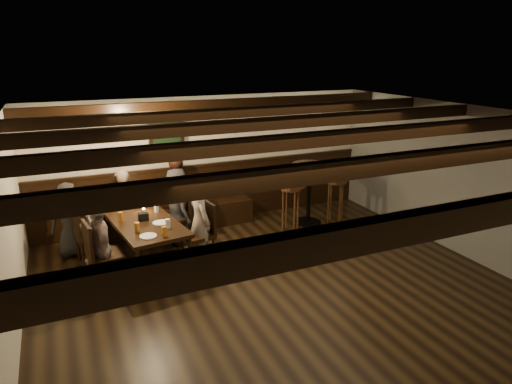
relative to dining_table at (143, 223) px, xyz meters
name	(u,v)px	position (x,y,z in m)	size (l,w,h in m)	color
room	(216,185)	(1.26, 0.16, 0.41)	(7.00, 7.00, 7.00)	black
dining_table	(143,223)	(0.00, 0.00, 0.00)	(1.12, 2.03, 0.72)	black
chair_left_near	(90,246)	(-0.77, 0.35, -0.38)	(0.48, 0.48, 0.93)	black
chair_left_far	(105,267)	(-0.65, -0.54, -0.36)	(0.51, 0.51, 0.99)	black
chair_right_near	(177,227)	(0.65, 0.54, -0.37)	(0.49, 0.49, 0.96)	black
chair_right_far	(199,245)	(0.77, -0.35, -0.36)	(0.50, 0.50, 0.98)	black
person_bench_left	(70,219)	(-1.01, 0.77, -0.06)	(0.59, 0.39, 1.21)	#272729
person_bench_centre	(123,205)	(-0.14, 1.04, -0.02)	(0.47, 0.31, 1.28)	gray
person_bench_right	(176,195)	(0.77, 1.01, 0.05)	(0.69, 0.54, 1.42)	#4C251A
person_left_near	(86,226)	(-0.80, 0.35, -0.05)	(0.80, 0.46, 1.23)	#BDACA0
person_left_far	(100,247)	(-0.68, -0.55, -0.05)	(0.72, 0.30, 1.22)	gray
person_right_near	(177,206)	(0.68, 0.55, 0.00)	(0.65, 0.42, 1.32)	#27272A
person_right_far	(200,220)	(0.80, -0.35, 0.04)	(0.51, 0.34, 1.40)	gray
pint_a	(111,205)	(-0.37, 0.66, 0.13)	(0.07, 0.07, 0.14)	#BF7219
pint_b	(144,201)	(0.16, 0.68, 0.13)	(0.07, 0.07, 0.14)	#BF7219
pint_c	(121,217)	(-0.31, 0.06, 0.13)	(0.07, 0.07, 0.14)	#BF7219
pint_d	(157,208)	(0.27, 0.24, 0.13)	(0.07, 0.07, 0.14)	silver
pint_e	(137,227)	(-0.16, -0.48, 0.13)	(0.07, 0.07, 0.14)	#BF7219
pint_f	(168,224)	(0.27, -0.52, 0.13)	(0.07, 0.07, 0.14)	silver
pint_g	(164,231)	(0.16, -0.79, 0.13)	(0.07, 0.07, 0.14)	#BF7219
plate_near	(148,236)	(-0.06, -0.71, 0.07)	(0.24, 0.24, 0.01)	white
plate_far	(161,223)	(0.22, -0.27, 0.07)	(0.24, 0.24, 0.01)	white
condiment_caddy	(143,217)	(0.01, -0.05, 0.12)	(0.15, 0.10, 0.12)	black
candle	(144,211)	(0.08, 0.31, 0.08)	(0.05, 0.05, 0.05)	beige
high_top_table	(309,185)	(3.20, 0.45, 0.11)	(0.66, 0.66, 1.18)	black
bar_stool_left	(291,208)	(2.70, 0.24, -0.22)	(0.38, 0.40, 1.20)	#392212
bar_stool_right	(336,200)	(3.70, 0.29, -0.22)	(0.38, 0.40, 1.20)	#392212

